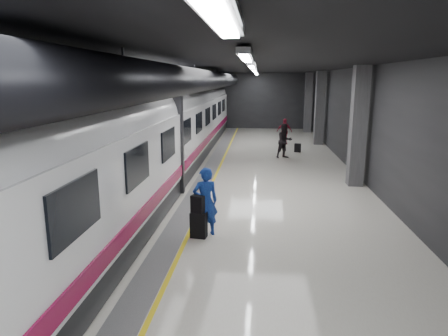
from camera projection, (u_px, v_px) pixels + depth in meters
name	position (u px, v px, depth m)	size (l,w,h in m)	color
ground	(233.00, 197.00, 13.88)	(40.00, 40.00, 0.00)	silver
platform_hall	(228.00, 92.00, 14.07)	(10.02, 40.02, 4.51)	black
train	(140.00, 136.00, 13.71)	(3.05, 38.00, 4.05)	black
traveler_main	(205.00, 202.00, 10.29)	(0.66, 0.43, 1.81)	#1653A9
suitcase_main	(199.00, 225.00, 10.24)	(0.41, 0.26, 0.67)	black
shoulder_bag	(198.00, 204.00, 10.12)	(0.33, 0.18, 0.45)	black
traveler_far_a	(285.00, 141.00, 20.52)	(0.87, 0.67, 1.78)	black
traveler_far_b	(284.00, 131.00, 25.06)	(0.94, 0.39, 1.61)	maroon
suitcase_far	(298.00, 148.00, 22.35)	(0.33, 0.21, 0.49)	black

